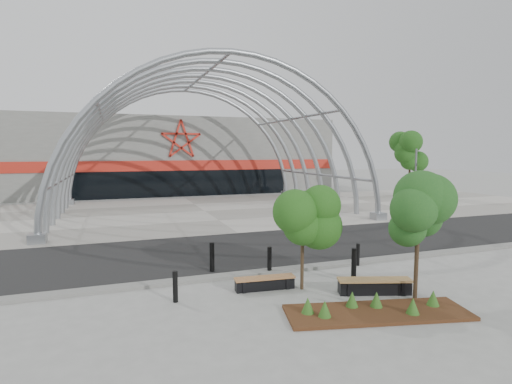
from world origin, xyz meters
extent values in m
plane|color=gray|center=(0.00, 0.00, 0.00)|extent=(140.00, 140.00, 0.00)
cube|color=black|center=(0.00, 3.50, 0.01)|extent=(140.00, 7.00, 0.02)
cube|color=gray|center=(0.00, 15.50, 0.02)|extent=(60.00, 17.00, 0.04)
cube|color=slate|center=(0.00, -0.25, 0.06)|extent=(60.00, 0.50, 0.12)
cube|color=slate|center=(0.00, 33.50, 4.00)|extent=(34.00, 15.00, 8.00)
cube|color=black|center=(0.00, 26.05, 1.30)|extent=(22.00, 0.25, 2.60)
cube|color=red|center=(0.00, 26.05, 3.10)|extent=(34.00, 0.30, 1.00)
torus|color=#92979C|center=(0.00, 8.00, 0.00)|extent=(20.36, 0.36, 20.36)
torus|color=#92979C|center=(0.00, 10.50, 0.00)|extent=(20.36, 0.36, 20.36)
torus|color=#92979C|center=(0.00, 13.00, 0.00)|extent=(20.36, 0.36, 20.36)
torus|color=#92979C|center=(0.00, 15.50, 0.00)|extent=(20.36, 0.36, 20.36)
torus|color=#92979C|center=(0.00, 18.00, 0.00)|extent=(20.36, 0.36, 20.36)
torus|color=#92979C|center=(0.00, 20.50, 0.00)|extent=(20.36, 0.36, 20.36)
torus|color=#92979C|center=(0.00, 23.00, 0.00)|extent=(20.36, 0.36, 20.36)
cylinder|color=#92979C|center=(9.66, 15.50, 2.59)|extent=(0.20, 15.00, 0.20)
cylinder|color=#92979C|center=(7.07, 15.50, 7.07)|extent=(0.20, 15.00, 0.20)
cylinder|color=#92979C|center=(0.00, 15.50, 10.00)|extent=(0.20, 15.00, 0.20)
cylinder|color=#92979C|center=(-7.07, 15.50, 7.07)|extent=(0.20, 15.00, 0.20)
cylinder|color=#92979C|center=(-9.66, 15.50, 2.59)|extent=(0.20, 15.00, 0.20)
cube|color=#92979C|center=(-10.00, 8.00, 0.25)|extent=(0.80, 0.80, 0.50)
cube|color=#92979C|center=(-10.00, 23.00, 0.25)|extent=(0.80, 0.80, 0.50)
cube|color=#92979C|center=(10.00, 8.00, 0.25)|extent=(0.80, 0.80, 0.50)
cube|color=#92979C|center=(10.00, 23.00, 0.25)|extent=(0.80, 0.80, 0.50)
cube|color=#402010|center=(0.47, -4.78, 0.05)|extent=(5.34, 2.66, 0.10)
cone|color=#376A22|center=(-1.11, -4.63, 0.32)|extent=(0.35, 0.35, 0.44)
cone|color=#376A22|center=(0.63, -4.52, 0.32)|extent=(0.35, 0.35, 0.44)
cone|color=#376A22|center=(1.27, -5.27, 0.32)|extent=(0.35, 0.35, 0.44)
cone|color=#376A22|center=(-0.02, -4.27, 0.32)|extent=(0.35, 0.35, 0.44)
cone|color=#376A22|center=(2.24, -4.98, 0.32)|extent=(0.35, 0.35, 0.44)
cone|color=#376A22|center=(-1.43, -4.26, 0.32)|extent=(0.35, 0.35, 0.44)
cylinder|color=slate|center=(13.34, 8.50, 2.35)|extent=(0.13, 0.13, 4.70)
imported|color=black|center=(13.34, 8.50, 3.38)|extent=(0.25, 0.67, 0.13)
cylinder|color=#2F2414|center=(-0.61, -2.23, 0.89)|extent=(0.11, 0.11, 1.78)
ellipsoid|color=#194E10|center=(-0.61, -2.23, 2.51)|extent=(1.53, 1.53, 1.95)
cylinder|color=black|center=(2.24, -4.25, 0.96)|extent=(0.13, 0.13, 1.92)
ellipsoid|color=#133F19|center=(2.24, -4.25, 2.71)|extent=(1.59, 1.59, 2.10)
cube|color=black|center=(-1.78, -1.85, 0.17)|extent=(1.98, 0.55, 0.33)
cube|color=black|center=(-2.51, -1.78, 0.20)|extent=(0.16, 0.44, 0.39)
cube|color=black|center=(-1.05, -1.91, 0.20)|extent=(0.16, 0.44, 0.39)
cube|color=#9F5A35|center=(-1.78, -1.85, 0.39)|extent=(2.04, 0.62, 0.06)
cube|color=black|center=(1.38, -3.40, 0.19)|extent=(2.29, 1.12, 0.39)
cube|color=black|center=(0.57, -3.13, 0.23)|extent=(0.29, 0.52, 0.45)
cube|color=black|center=(2.19, -3.66, 0.23)|extent=(0.29, 0.52, 0.45)
cube|color=#9B7241|center=(1.38, -3.40, 0.45)|extent=(2.37, 1.22, 0.07)
cylinder|color=black|center=(-4.72, -1.97, 0.48)|extent=(0.15, 0.15, 0.95)
cylinder|color=black|center=(-2.97, 0.61, 0.56)|extent=(0.18, 0.18, 1.12)
cylinder|color=black|center=(-1.00, -0.29, 0.50)|extent=(0.16, 0.16, 1.00)
cylinder|color=black|center=(1.54, -1.99, 0.57)|extent=(0.18, 0.18, 1.14)
cylinder|color=black|center=(2.70, -0.51, 0.44)|extent=(0.14, 0.14, 0.89)
cylinder|color=black|center=(21.00, 18.00, 1.51)|extent=(0.20, 0.20, 3.03)
ellipsoid|color=#134510|center=(21.00, 18.00, 4.26)|extent=(2.70, 2.70, 3.30)
camera|label=1|loc=(-6.34, -13.76, 4.55)|focal=28.00mm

